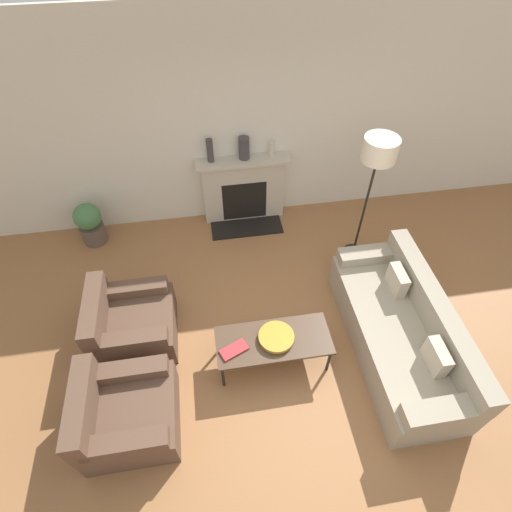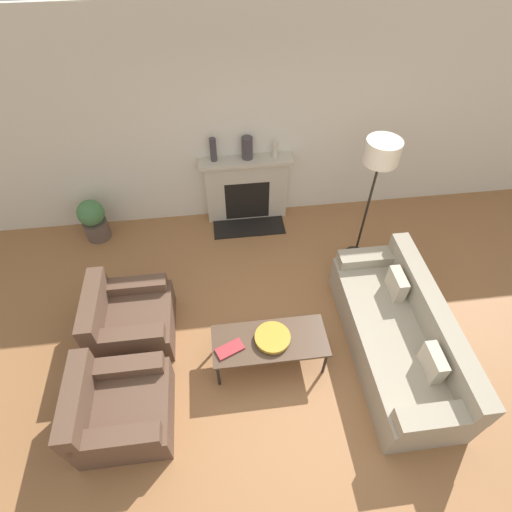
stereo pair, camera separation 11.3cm
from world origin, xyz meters
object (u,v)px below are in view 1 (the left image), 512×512
at_px(fireplace, 244,190).
at_px(bowl, 276,337).
at_px(mantel_vase_left, 210,151).
at_px(couch, 401,331).
at_px(potted_plant, 90,223).
at_px(book, 234,350).
at_px(mantel_vase_center_left, 244,148).
at_px(floor_lamp, 378,158).
at_px(armchair_near, 125,414).
at_px(armchair_far, 131,323).
at_px(coffee_table, 273,341).
at_px(mantel_vase_center_right, 272,149).

bearing_deg(fireplace, bowl, -89.72).
xyz_separation_m(fireplace, mantel_vase_left, (-0.43, 0.02, 0.69)).
relative_size(couch, potted_plant, 3.39).
distance_m(book, mantel_vase_center_left, 2.66).
bearing_deg(floor_lamp, armchair_near, -146.90).
bearing_deg(mantel_vase_left, fireplace, -2.08).
bearing_deg(armchair_far, fireplace, -39.18).
height_order(coffee_table, mantel_vase_center_left, mantel_vase_center_left).
distance_m(floor_lamp, mantel_vase_center_right, 1.49).
bearing_deg(fireplace, armchair_far, -129.18).
height_order(fireplace, mantel_vase_left, mantel_vase_left).
height_order(armchair_far, coffee_table, armchair_far).
distance_m(couch, book, 1.84).
distance_m(couch, floor_lamp, 1.94).
relative_size(fireplace, mantel_vase_center_right, 6.12).
relative_size(armchair_far, potted_plant, 1.39).
bearing_deg(book, mantel_vase_left, 66.82).
distance_m(couch, mantel_vase_left, 3.22).
distance_m(floor_lamp, mantel_vase_left, 2.12).
distance_m(bowl, mantel_vase_center_left, 2.55).
bearing_deg(armchair_far, book, -118.53).
height_order(mantel_vase_left, mantel_vase_center_left, mantel_vase_left).
distance_m(book, floor_lamp, 2.62).
height_order(armchair_near, mantel_vase_center_left, mantel_vase_center_left).
xyz_separation_m(coffee_table, mantel_vase_center_right, (0.41, 2.45, 0.74)).
height_order(coffee_table, potted_plant, potted_plant).
relative_size(armchair_far, bowl, 2.35).
xyz_separation_m(coffee_table, bowl, (0.03, 0.00, 0.07)).
relative_size(bowl, mantel_vase_center_left, 1.23).
height_order(armchair_near, mantel_vase_left, mantel_vase_left).
height_order(armchair_far, potted_plant, armchair_far).
relative_size(mantel_vase_left, mantel_vase_center_right, 1.55).
relative_size(coffee_table, mantel_vase_center_left, 3.98).
relative_size(book, potted_plant, 0.50).
bearing_deg(mantel_vase_left, armchair_near, -110.88).
relative_size(fireplace, coffee_table, 1.06).
distance_m(couch, armchair_far, 3.00).
distance_m(floor_lamp, potted_plant, 3.87).
xyz_separation_m(armchair_far, potted_plant, (-0.63, 1.71, 0.06)).
height_order(couch, mantel_vase_center_right, mantel_vase_center_right).
distance_m(armchair_far, mantel_vase_left, 2.40).
bearing_deg(mantel_vase_center_right, potted_plant, -175.58).
bearing_deg(coffee_table, bowl, 9.23).
height_order(mantel_vase_center_left, mantel_vase_center_right, mantel_vase_center_left).
bearing_deg(fireplace, armchair_near, -117.89).
bearing_deg(armchair_near, book, -69.03).
xyz_separation_m(bowl, book, (-0.45, -0.06, -0.02)).
relative_size(couch, book, 6.76).
relative_size(armchair_far, book, 2.77).
xyz_separation_m(bowl, mantel_vase_left, (-0.44, 2.45, 0.73)).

